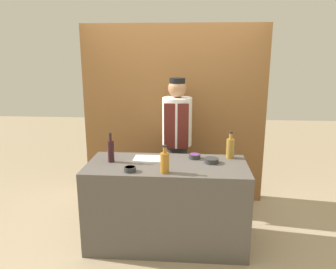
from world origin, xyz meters
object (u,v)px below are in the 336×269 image
object	(u,v)px
sauce_bowl_orange	(130,169)
cutting_board	(150,159)
sauce_bowl_purple	(195,156)
bottle_amber	(165,162)
bottle_vinegar	(230,148)
bottle_wine	(111,151)
chef_center	(177,141)
sauce_bowl_green	(211,160)

from	to	relation	value
sauce_bowl_orange	cutting_board	distance (m)	0.40
sauce_bowl_orange	sauce_bowl_purple	size ratio (longest dim) A/B	0.93
sauce_bowl_orange	bottle_amber	size ratio (longest dim) A/B	0.43
sauce_bowl_orange	bottle_vinegar	distance (m)	1.14
bottle_wine	bottle_vinegar	world-z (taller)	bottle_wine
bottle_wine	chef_center	xyz separation A→B (m)	(0.66, 0.78, -0.08)
bottle_vinegar	chef_center	bearing A→B (deg)	138.25
sauce_bowl_orange	sauce_bowl_purple	world-z (taller)	sauce_bowl_purple
sauce_bowl_orange	chef_center	xyz separation A→B (m)	(0.40, 1.05, 0.01)
sauce_bowl_green	bottle_wine	bearing A→B (deg)	-177.52
sauce_bowl_orange	sauce_bowl_purple	xyz separation A→B (m)	(0.63, 0.46, 0.00)
cutting_board	bottle_vinegar	xyz separation A→B (m)	(0.87, 0.14, 0.11)
sauce_bowl_green	cutting_board	distance (m)	0.66
sauce_bowl_green	chef_center	distance (m)	0.83
bottle_amber	bottle_wine	xyz separation A→B (m)	(-0.60, 0.29, 0.02)
sauce_bowl_purple	cutting_board	world-z (taller)	sauce_bowl_purple
bottle_wine	bottle_amber	bearing A→B (deg)	-25.40
bottle_amber	chef_center	distance (m)	1.07
cutting_board	bottle_wine	size ratio (longest dim) A/B	1.07
sauce_bowl_orange	sauce_bowl_green	xyz separation A→B (m)	(0.81, 0.32, 0.00)
sauce_bowl_green	bottle_vinegar	world-z (taller)	bottle_vinegar
bottle_amber	bottle_wine	bearing A→B (deg)	154.60
bottle_amber	bottle_wine	world-z (taller)	bottle_wine
sauce_bowl_orange	bottle_amber	xyz separation A→B (m)	(0.35, -0.01, 0.08)
cutting_board	bottle_wine	distance (m)	0.42
cutting_board	bottle_vinegar	world-z (taller)	bottle_vinegar
sauce_bowl_purple	chef_center	xyz separation A→B (m)	(-0.22, 0.60, 0.01)
sauce_bowl_purple	chef_center	world-z (taller)	chef_center
sauce_bowl_orange	bottle_amber	bearing A→B (deg)	-1.49
sauce_bowl_purple	bottle_vinegar	distance (m)	0.40
cutting_board	bottle_amber	bearing A→B (deg)	-61.81
sauce_bowl_green	sauce_bowl_purple	world-z (taller)	same
chef_center	bottle_wine	bearing A→B (deg)	-130.30
bottle_vinegar	chef_center	xyz separation A→B (m)	(-0.61, 0.55, -0.08)
sauce_bowl_green	cutting_board	xyz separation A→B (m)	(-0.66, 0.05, -0.02)
bottle_wine	chef_center	bearing A→B (deg)	49.70
sauce_bowl_purple	bottle_amber	world-z (taller)	bottle_amber
bottle_wine	sauce_bowl_green	bearing A→B (deg)	2.48
sauce_bowl_orange	bottle_wine	xyz separation A→B (m)	(-0.25, 0.28, 0.10)
sauce_bowl_orange	cutting_board	size ratio (longest dim) A/B	0.35
sauce_bowl_green	sauce_bowl_orange	bearing A→B (deg)	-158.22
cutting_board	chef_center	size ratio (longest dim) A/B	0.20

